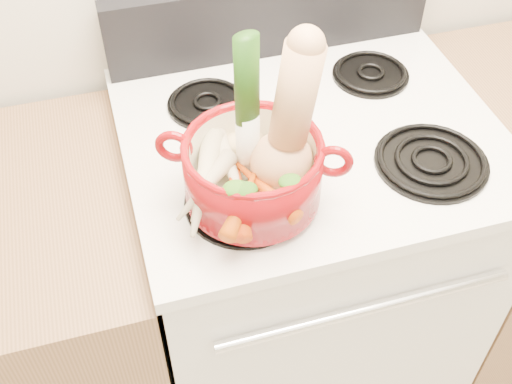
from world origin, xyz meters
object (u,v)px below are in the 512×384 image
object	(u,v)px
leek	(247,109)
dutch_oven	(253,171)
stove_body	(300,272)
squash	(287,119)

from	to	relation	value
leek	dutch_oven	bearing A→B (deg)	-111.02
stove_body	squash	world-z (taller)	squash
dutch_oven	leek	world-z (taller)	leek
squash	leek	xyz separation A→B (m)	(-0.06, 0.04, 0.01)
stove_body	dutch_oven	bearing A→B (deg)	-137.60
stove_body	leek	size ratio (longest dim) A/B	3.05
dutch_oven	squash	size ratio (longest dim) A/B	0.86
stove_body	dutch_oven	xyz separation A→B (m)	(-0.17, -0.16, 0.57)
leek	squash	bearing A→B (deg)	-51.48
dutch_oven	leek	distance (m)	0.12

